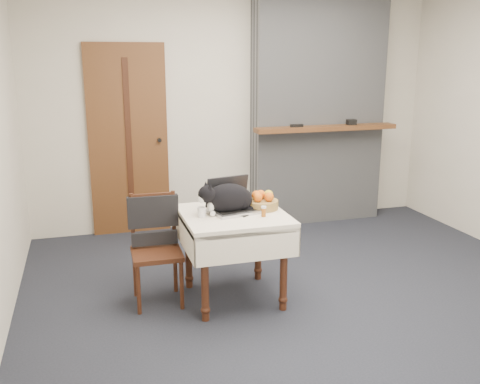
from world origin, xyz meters
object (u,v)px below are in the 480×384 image
object	(u,v)px
cream_jar	(202,212)
cat	(229,198)
laptop	(232,203)
door	(128,141)
chair	(155,233)
fruit_basket	(262,202)
pill_bottle	(264,211)
side_table	(234,227)

from	to	relation	value
cream_jar	cat	bearing A→B (deg)	14.17
laptop	door	bearing A→B (deg)	96.85
cat	chair	xyz separation A→B (m)	(-0.56, 0.14, -0.27)
cream_jar	fruit_basket	size ratio (longest dim) A/B	0.30
fruit_basket	pill_bottle	bearing A→B (deg)	-106.50
chair	pill_bottle	bearing A→B (deg)	-21.56
side_table	laptop	world-z (taller)	laptop
laptop	pill_bottle	distance (m)	0.28
laptop	cream_jar	distance (m)	0.28
cream_jar	side_table	bearing A→B (deg)	5.20
cat	cream_jar	size ratio (longest dim) A/B	7.41
side_table	cream_jar	bearing A→B (deg)	-174.80
pill_bottle	fruit_basket	size ratio (longest dim) A/B	0.33
pill_bottle	fruit_basket	distance (m)	0.21
side_table	cream_jar	xyz separation A→B (m)	(-0.26, -0.02, 0.15)
cat	cream_jar	xyz separation A→B (m)	(-0.23, -0.06, -0.07)
cat	pill_bottle	size ratio (longest dim) A/B	6.74
side_table	pill_bottle	world-z (taller)	pill_bottle
chair	door	bearing A→B (deg)	92.02
cat	chair	size ratio (longest dim) A/B	0.64
side_table	laptop	xyz separation A→B (m)	(0.01, 0.07, 0.18)
side_table	chair	size ratio (longest dim) A/B	0.92
side_table	cream_jar	world-z (taller)	cream_jar
laptop	pill_bottle	xyz separation A→B (m)	(0.18, -0.22, -0.02)
door	chair	distance (m)	1.80
door	chair	xyz separation A→B (m)	(0.02, -1.74, -0.46)
chair	laptop	bearing A→B (deg)	-9.26
door	side_table	distance (m)	2.05
laptop	cream_jar	xyz separation A→B (m)	(-0.26, -0.09, -0.03)
laptop	fruit_basket	size ratio (longest dim) A/B	1.64
cat	fruit_basket	world-z (taller)	cat
laptop	fruit_basket	world-z (taller)	laptop
door	fruit_basket	bearing A→B (deg)	-65.24
laptop	chair	world-z (taller)	laptop
side_table	fruit_basket	world-z (taller)	fruit_basket
door	fruit_basket	xyz separation A→B (m)	(0.86, -1.86, -0.24)
door	laptop	xyz separation A→B (m)	(0.61, -1.85, -0.24)
side_table	cat	world-z (taller)	cat
door	pill_bottle	size ratio (longest dim) A/B	24.83
laptop	pill_bottle	size ratio (longest dim) A/B	5.00
pill_bottle	chair	world-z (taller)	chair
door	fruit_basket	distance (m)	2.06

